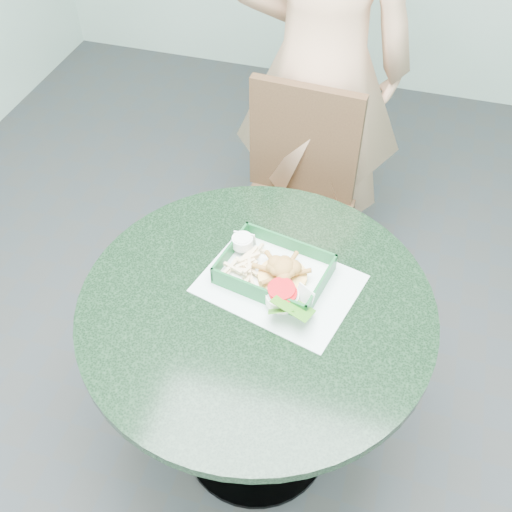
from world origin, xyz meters
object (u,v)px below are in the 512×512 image
(cafe_table, at_px, (256,344))
(food_basket, at_px, (274,277))
(crab_sandwich, at_px, (284,275))
(diner_person, at_px, (325,17))
(dining_chair, at_px, (295,194))
(sauce_ramekin, at_px, (237,251))

(cafe_table, xyz_separation_m, food_basket, (0.02, 0.10, 0.19))
(cafe_table, bearing_deg, crab_sandwich, 59.77)
(cafe_table, height_order, crab_sandwich, crab_sandwich)
(diner_person, xyz_separation_m, crab_sandwich, (0.10, -0.90, -0.29))
(cafe_table, bearing_deg, food_basket, 78.24)
(cafe_table, xyz_separation_m, dining_chair, (-0.06, 0.72, -0.05))
(dining_chair, bearing_deg, cafe_table, -81.40)
(dining_chair, relative_size, crab_sandwich, 7.01)
(cafe_table, xyz_separation_m, sauce_ramekin, (-0.10, 0.14, 0.22))
(dining_chair, xyz_separation_m, sauce_ramekin, (-0.03, -0.59, 0.27))
(diner_person, bearing_deg, dining_chair, 81.07)
(cafe_table, relative_size, crab_sandwich, 7.17)
(dining_chair, xyz_separation_m, diner_person, (0.01, 0.27, 0.56))
(cafe_table, height_order, dining_chair, dining_chair)
(cafe_table, bearing_deg, diner_person, 93.09)
(dining_chair, xyz_separation_m, crab_sandwich, (0.11, -0.63, 0.27))
(cafe_table, distance_m, sauce_ramekin, 0.28)
(cafe_table, distance_m, diner_person, 1.12)
(food_basket, distance_m, sauce_ramekin, 0.13)
(sauce_ramekin, bearing_deg, cafe_table, -54.60)
(food_basket, bearing_deg, dining_chair, 97.62)
(food_basket, xyz_separation_m, sauce_ramekin, (-0.12, 0.04, 0.03))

